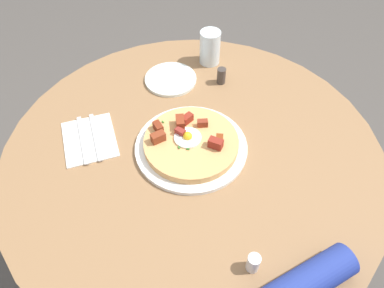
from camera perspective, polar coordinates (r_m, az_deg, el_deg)
name	(u,v)px	position (r m, az deg, el deg)	size (l,w,h in m)	color
ground_plane	(193,259)	(1.64, 0.08, -17.49)	(6.00, 6.00, 0.00)	#4C4742
dining_table	(193,185)	(1.14, 0.11, -6.44)	(1.04, 1.04, 0.74)	olive
pizza_plate	(191,147)	(1.00, -0.12, -0.45)	(0.31, 0.31, 0.01)	white
breakfast_pizza	(191,142)	(0.98, -0.20, 0.36)	(0.26, 0.26, 0.05)	tan
bread_plate	(171,79)	(1.20, -3.35, 10.06)	(0.17, 0.17, 0.01)	silver
napkin	(90,139)	(1.06, -15.68, 0.73)	(0.17, 0.14, 0.00)	white
fork	(96,137)	(1.05, -14.78, 1.12)	(0.18, 0.01, 0.01)	silver
knife	(83,140)	(1.06, -16.68, 0.66)	(0.18, 0.01, 0.01)	silver
water_glass	(210,47)	(1.25, 2.81, 14.80)	(0.07, 0.07, 0.11)	silver
salt_shaker	(253,263)	(0.82, 9.52, -17.82)	(0.03, 0.03, 0.05)	white
pepper_shaker	(221,76)	(1.18, 4.59, 10.55)	(0.03, 0.03, 0.05)	#3F3833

